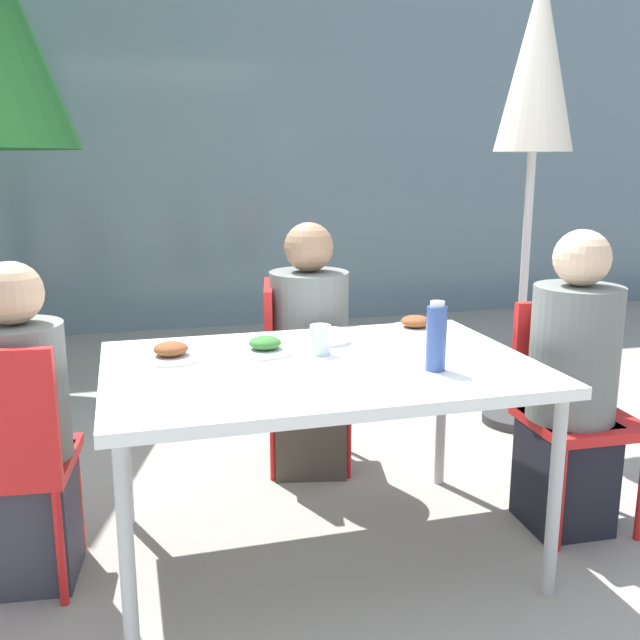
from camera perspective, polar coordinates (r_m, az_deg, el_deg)
ground_plane at (r=2.76m, az=0.00°, el=-18.22°), size 24.00×24.00×0.00m
building_facade at (r=6.19m, az=-9.89°, el=13.30°), size 10.00×0.20×3.00m
dining_table at (r=2.48m, az=0.00°, el=-4.55°), size 1.47×0.98×0.73m
chair_left at (r=2.52m, az=-24.05°, el=-9.52°), size 0.44×0.44×0.87m
person_left at (r=2.58m, az=-22.56°, el=-8.46°), size 0.30×0.30×1.11m
chair_right at (r=2.99m, az=19.39°, el=-5.69°), size 0.42×0.42×0.87m
person_right at (r=2.89m, az=19.46°, el=-5.39°), size 0.33×0.33×1.17m
chair_far at (r=3.30m, az=-2.31°, el=-3.28°), size 0.47×0.47×0.87m
person_far at (r=3.24m, az=-0.87°, el=-2.99°), size 0.38×0.38×1.15m
closed_umbrella at (r=3.88m, az=16.94°, el=17.79°), size 0.39×0.39×2.35m
plate_0 at (r=2.59m, az=-4.41°, el=-2.14°), size 0.21×0.21×0.06m
plate_1 at (r=2.94m, az=7.65°, el=-0.39°), size 0.22×0.22×0.06m
plate_2 at (r=2.55m, az=-11.83°, el=-2.59°), size 0.22×0.22×0.06m
bottle at (r=2.38m, az=9.28°, el=-1.37°), size 0.07×0.07×0.23m
drinking_cup at (r=2.55m, az=0.03°, el=-1.57°), size 0.08×0.08×0.11m
salad_bowl at (r=2.72m, az=0.70°, el=-1.34°), size 0.15×0.15×0.05m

